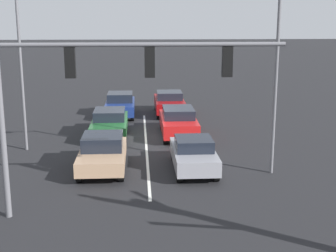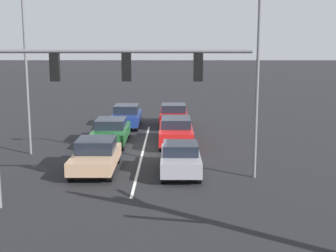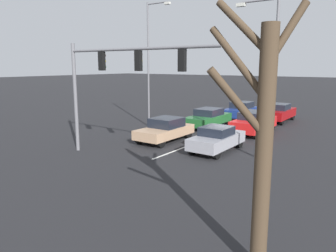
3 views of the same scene
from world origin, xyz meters
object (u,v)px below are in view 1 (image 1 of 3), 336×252
(car_gray_leftlane_front, at_px, (194,154))
(car_maroon_leftlane_third, at_px, (169,102))
(car_navy_midlane_third, at_px, (120,104))
(street_lamp_right_shoulder, at_px, (23,40))
(car_red_leftlane_second, at_px, (178,121))
(traffic_signal_gantry, at_px, (96,81))
(car_tan_midlane_front, at_px, (103,152))
(car_darkgreen_midlane_second, at_px, (110,123))
(street_lamp_left_shoulder, at_px, (271,63))

(car_gray_leftlane_front, bearing_deg, car_maroon_leftlane_third, -88.85)
(car_navy_midlane_third, xyz_separation_m, street_lamp_right_shoulder, (4.15, 7.98, 4.61))
(car_red_leftlane_second, xyz_separation_m, traffic_signal_gantry, (3.50, 10.43, 3.65))
(car_tan_midlane_front, distance_m, street_lamp_right_shoulder, 6.85)
(street_lamp_right_shoulder, bearing_deg, car_maroon_leftlane_third, -131.98)
(traffic_signal_gantry, bearing_deg, car_navy_midlane_third, -90.37)
(car_darkgreen_midlane_second, bearing_deg, car_gray_leftlane_front, 122.26)
(car_red_leftlane_second, distance_m, car_maroon_leftlane_third, 5.94)
(car_tan_midlane_front, xyz_separation_m, car_maroon_leftlane_third, (-3.64, -11.60, 0.05))
(car_maroon_leftlane_third, height_order, street_lamp_right_shoulder, street_lamp_right_shoulder)
(car_gray_leftlane_front, height_order, street_lamp_left_shoulder, street_lamp_left_shoulder)
(car_navy_midlane_third, bearing_deg, car_red_leftlane_second, 121.02)
(street_lamp_right_shoulder, distance_m, street_lamp_left_shoulder, 11.53)
(car_tan_midlane_front, bearing_deg, car_navy_midlane_third, -91.75)
(car_gray_leftlane_front, xyz_separation_m, street_lamp_left_shoulder, (-3.00, 0.57, 3.90))
(car_tan_midlane_front, relative_size, street_lamp_left_shoulder, 0.53)
(car_gray_leftlane_front, distance_m, car_darkgreen_midlane_second, 7.33)
(street_lamp_left_shoulder, bearing_deg, street_lamp_right_shoulder, -21.77)
(car_red_leftlane_second, height_order, street_lamp_right_shoulder, street_lamp_right_shoulder)
(car_darkgreen_midlane_second, bearing_deg, street_lamp_right_shoulder, 33.60)
(car_maroon_leftlane_third, xyz_separation_m, traffic_signal_gantry, (3.40, 16.37, 3.65))
(car_tan_midlane_front, bearing_deg, car_gray_leftlane_front, 174.61)
(car_red_leftlane_second, bearing_deg, car_maroon_leftlane_third, -89.03)
(car_maroon_leftlane_third, distance_m, car_navy_midlane_third, 3.31)
(car_darkgreen_midlane_second, bearing_deg, street_lamp_left_shoulder, 135.59)
(street_lamp_right_shoulder, height_order, street_lamp_left_shoulder, street_lamp_right_shoulder)
(car_gray_leftlane_front, relative_size, traffic_signal_gantry, 0.45)
(car_red_leftlane_second, relative_size, street_lamp_right_shoulder, 0.49)
(car_gray_leftlane_front, xyz_separation_m, traffic_signal_gantry, (3.64, 4.40, 3.74))
(traffic_signal_gantry, distance_m, street_lamp_left_shoulder, 7.66)
(car_tan_midlane_front, bearing_deg, street_lamp_right_shoulder, -41.16)
(car_darkgreen_midlane_second, xyz_separation_m, car_red_leftlane_second, (-3.77, 0.17, 0.06))
(car_darkgreen_midlane_second, bearing_deg, car_red_leftlane_second, 177.42)
(car_gray_leftlane_front, distance_m, traffic_signal_gantry, 6.82)
(car_darkgreen_midlane_second, height_order, car_navy_midlane_third, car_navy_midlane_third)
(car_gray_leftlane_front, distance_m, street_lamp_right_shoulder, 9.71)
(traffic_signal_gantry, relative_size, street_lamp_left_shoulder, 1.13)
(car_red_leftlane_second, relative_size, car_maroon_leftlane_third, 1.05)
(car_red_leftlane_second, bearing_deg, car_gray_leftlane_front, 91.33)
(traffic_signal_gantry, bearing_deg, car_gray_leftlane_front, -129.54)
(car_maroon_leftlane_third, bearing_deg, street_lamp_left_shoulder, 104.49)
(street_lamp_right_shoulder, xyz_separation_m, street_lamp_left_shoulder, (-10.69, 4.27, -0.75))
(car_gray_leftlane_front, height_order, street_lamp_right_shoulder, street_lamp_right_shoulder)
(car_red_leftlane_second, distance_m, street_lamp_right_shoulder, 9.12)
(car_tan_midlane_front, distance_m, car_red_leftlane_second, 6.79)
(car_gray_leftlane_front, bearing_deg, car_darkgreen_midlane_second, -57.74)
(car_maroon_leftlane_third, bearing_deg, car_darkgreen_midlane_second, 57.52)
(car_gray_leftlane_front, xyz_separation_m, car_darkgreen_midlane_second, (3.91, -6.20, 0.02))
(car_gray_leftlane_front, distance_m, car_maroon_leftlane_third, 11.97)
(car_tan_midlane_front, xyz_separation_m, car_red_leftlane_second, (-3.74, -5.66, 0.05))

